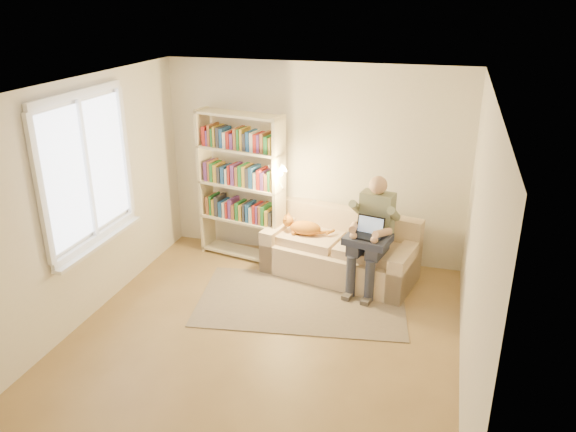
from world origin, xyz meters
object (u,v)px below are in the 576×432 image
(person, at_px, (372,228))
(cat, at_px, (305,227))
(sofa, at_px, (341,253))
(laptop, at_px, (368,231))
(bookshelf, at_px, (241,180))

(person, bearing_deg, cat, 178.30)
(sofa, distance_m, laptop, 0.72)
(sofa, height_order, bookshelf, bookshelf)
(sofa, relative_size, cat, 3.24)
(sofa, xyz_separation_m, laptop, (0.37, -0.36, 0.50))
(sofa, relative_size, bookshelf, 1.01)
(sofa, height_order, cat, sofa)
(cat, distance_m, bookshelf, 1.06)
(person, distance_m, cat, 0.92)
(laptop, height_order, bookshelf, bookshelf)
(cat, xyz_separation_m, laptop, (0.84, -0.34, 0.19))
(person, bearing_deg, bookshelf, 179.58)
(laptop, bearing_deg, bookshelf, 175.63)
(laptop, distance_m, bookshelf, 1.86)
(person, xyz_separation_m, laptop, (-0.04, -0.12, 0.01))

